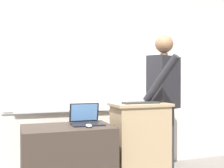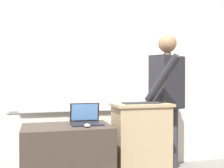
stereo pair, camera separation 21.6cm
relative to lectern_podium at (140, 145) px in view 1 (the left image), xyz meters
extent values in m
cube|color=beige|center=(-0.34, 0.86, 0.92)|extent=(6.40, 0.12, 2.80)
cube|color=#B7B7BC|center=(-0.29, 0.79, 0.89)|extent=(2.36, 0.02, 1.15)
cube|color=white|center=(-0.29, 0.78, 0.89)|extent=(2.31, 0.02, 1.10)
cube|color=#B7B7BC|center=(-0.29, 0.77, 0.33)|extent=(2.08, 0.04, 0.02)
cube|color=tan|center=(0.00, 0.00, -0.02)|extent=(0.59, 0.38, 0.92)
cube|color=tan|center=(0.00, 0.00, 0.46)|extent=(0.64, 0.42, 0.03)
cube|color=#382D26|center=(-0.82, -0.04, -0.11)|extent=(0.89, 0.59, 0.75)
cylinder|color=#333338|center=(0.30, 0.12, -0.05)|extent=(0.13, 0.13, 0.86)
cylinder|color=#333338|center=(0.52, 0.25, -0.05)|extent=(0.13, 0.13, 0.86)
cube|color=#232328|center=(0.41, 0.18, 0.70)|extent=(0.51, 0.43, 0.64)
cylinder|color=#8C6647|center=(0.41, 0.18, 1.04)|extent=(0.09, 0.09, 0.04)
sphere|color=#8C6647|center=(0.41, 0.18, 1.18)|extent=(0.22, 0.22, 0.22)
cylinder|color=#232328|center=(0.19, -0.14, 0.74)|extent=(0.30, 0.42, 0.53)
cylinder|color=#232328|center=(0.63, 0.32, 0.68)|extent=(0.08, 0.08, 0.61)
cube|color=black|center=(-0.62, -0.04, 0.28)|extent=(0.32, 0.23, 0.02)
cube|color=black|center=(-0.62, 0.10, 0.38)|extent=(0.32, 0.05, 0.20)
cube|color=#598CCC|center=(-0.62, 0.09, 0.38)|extent=(0.29, 0.04, 0.18)
cube|color=#2D2D30|center=(-0.02, -0.05, 0.48)|extent=(0.41, 0.13, 0.02)
ellipsoid|color=#BCBCC1|center=(-0.64, -0.19, 0.29)|extent=(0.06, 0.10, 0.03)
camera|label=1|loc=(-1.34, -2.84, 0.73)|focal=45.00mm
camera|label=2|loc=(-1.13, -2.91, 0.73)|focal=45.00mm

